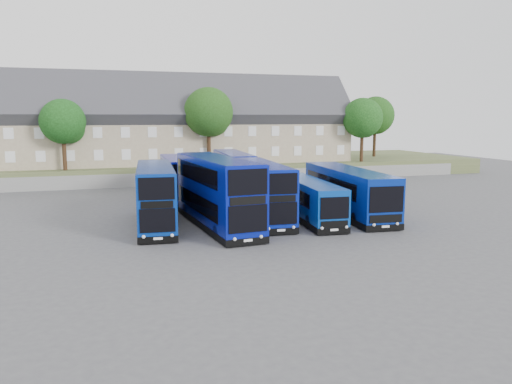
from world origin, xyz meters
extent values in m
plane|color=#48484D|center=(0.00, 0.00, 0.00)|extent=(120.00, 120.00, 0.00)
cube|color=slate|center=(0.00, 24.00, 0.75)|extent=(70.00, 0.40, 1.50)
cube|color=#4C5A32|center=(0.00, 34.00, 1.00)|extent=(80.00, 20.00, 2.00)
cube|color=#9E8A6F|center=(-18.00, 30.00, 5.00)|extent=(6.00, 8.00, 6.00)
cube|color=#37373C|center=(-18.00, 30.00, 8.00)|extent=(6.00, 10.40, 10.40)
cube|color=brown|center=(-16.50, 30.00, 11.84)|extent=(0.60, 0.90, 1.40)
cube|color=#9E8A6F|center=(-12.00, 30.00, 5.00)|extent=(6.00, 8.00, 6.00)
cube|color=#37373C|center=(-12.00, 30.00, 8.00)|extent=(6.00, 10.40, 10.40)
cube|color=brown|center=(-10.50, 30.00, 11.84)|extent=(0.60, 0.90, 1.40)
cube|color=#9E8A6F|center=(-6.00, 30.00, 5.00)|extent=(6.00, 8.00, 6.00)
cube|color=#37373C|center=(-6.00, 30.00, 8.00)|extent=(6.00, 10.40, 10.40)
cube|color=brown|center=(-4.50, 30.00, 11.84)|extent=(0.60, 0.90, 1.40)
cube|color=#9E8A6F|center=(0.00, 30.00, 5.00)|extent=(6.00, 8.00, 6.00)
cube|color=#37373C|center=(0.00, 30.00, 8.00)|extent=(6.00, 10.40, 10.40)
cube|color=brown|center=(1.50, 30.00, 11.84)|extent=(0.60, 0.90, 1.40)
cube|color=#9E8A6F|center=(6.00, 30.00, 5.00)|extent=(6.00, 8.00, 6.00)
cube|color=#37373C|center=(6.00, 30.00, 8.00)|extent=(6.00, 10.40, 10.40)
cube|color=brown|center=(7.50, 30.00, 11.84)|extent=(0.60, 0.90, 1.40)
cube|color=#9E8A6F|center=(12.00, 30.00, 5.00)|extent=(6.00, 8.00, 6.00)
cube|color=#37373C|center=(12.00, 30.00, 8.00)|extent=(6.00, 10.40, 10.40)
cube|color=brown|center=(13.50, 30.00, 11.84)|extent=(0.60, 0.90, 1.40)
cube|color=#9E8A6F|center=(18.00, 30.00, 5.00)|extent=(6.00, 8.00, 6.00)
cube|color=#37373C|center=(18.00, 30.00, 8.00)|extent=(6.00, 10.40, 10.40)
cube|color=brown|center=(19.50, 30.00, 11.84)|extent=(0.60, 0.90, 1.40)
cube|color=navy|center=(-6.72, 2.84, 2.32)|extent=(3.38, 10.90, 3.94)
cube|color=black|center=(-6.72, 2.84, 0.30)|extent=(3.42, 10.95, 0.45)
cube|color=black|center=(-7.19, -2.54, 1.51)|extent=(2.14, 0.25, 1.46)
cube|color=black|center=(-7.19, -2.54, 3.46)|extent=(2.14, 0.25, 1.37)
cylinder|color=black|center=(-8.06, -0.22, 0.50)|extent=(0.39, 1.02, 1.00)
cube|color=#07158D|center=(-2.59, 1.47, 2.61)|extent=(3.75, 12.34, 4.51)
cube|color=black|center=(-2.59, 1.47, 0.30)|extent=(3.79, 12.38, 0.45)
cube|color=black|center=(-2.09, -4.62, 1.71)|extent=(2.46, 0.26, 1.66)
cube|color=black|center=(-2.09, -4.62, 3.92)|extent=(2.46, 0.26, 1.55)
cylinder|color=black|center=(-3.50, -2.50, 0.50)|extent=(0.38, 1.02, 1.00)
cube|color=#081C9A|center=(1.13, 2.71, 2.32)|extent=(3.21, 10.88, 3.94)
cube|color=black|center=(1.13, 2.71, 0.30)|extent=(3.25, 10.92, 0.45)
cube|color=black|center=(0.74, -2.67, 1.51)|extent=(2.14, 0.21, 1.46)
cube|color=black|center=(0.74, -2.67, 3.46)|extent=(2.14, 0.21, 1.37)
cylinder|color=black|center=(-0.17, -0.37, 0.50)|extent=(0.37, 1.02, 1.00)
cube|color=#08109C|center=(-3.61, 13.71, 2.16)|extent=(2.66, 10.00, 3.62)
cube|color=black|center=(-3.61, 13.71, 0.30)|extent=(2.70, 10.04, 0.45)
cube|color=black|center=(-3.81, 8.72, 1.40)|extent=(1.96, 0.14, 1.35)
cube|color=black|center=(-3.81, 8.72, 3.20)|extent=(1.96, 0.14, 1.26)
cylinder|color=black|center=(-4.70, 10.99, 0.50)|extent=(0.34, 1.01, 1.00)
cube|color=#07188E|center=(2.18, 14.88, 2.29)|extent=(3.15, 10.73, 3.88)
cube|color=black|center=(2.18, 14.88, 0.30)|extent=(3.19, 10.77, 0.45)
cube|color=black|center=(1.81, 9.57, 1.49)|extent=(2.10, 0.21, 1.44)
cube|color=black|center=(1.81, 9.57, 3.42)|extent=(2.10, 0.21, 1.35)
cylinder|color=black|center=(0.92, 11.87, 0.50)|extent=(0.37, 1.02, 1.00)
cube|color=#093FA6|center=(4.61, 1.83, 1.67)|extent=(3.26, 11.01, 2.63)
cube|color=black|center=(4.61, 1.83, 0.30)|extent=(3.30, 11.06, 0.45)
cube|color=black|center=(4.10, -3.60, 1.85)|extent=(1.96, 0.24, 1.45)
cylinder|color=black|center=(3.33, -1.29, 0.50)|extent=(0.39, 1.02, 1.00)
cube|color=navy|center=(8.43, 2.87, 1.99)|extent=(3.89, 13.38, 3.28)
cube|color=black|center=(8.43, 2.87, 0.30)|extent=(3.93, 13.43, 0.45)
cube|color=black|center=(7.85, -3.73, 2.25)|extent=(2.44, 0.27, 1.76)
cylinder|color=black|center=(6.83, -1.40, 0.50)|extent=(0.39, 1.02, 1.00)
cylinder|color=#382314|center=(-14.00, 25.00, 3.88)|extent=(0.44, 0.44, 3.75)
sphere|color=#11330E|center=(-14.00, 25.00, 7.25)|extent=(4.80, 4.80, 4.80)
sphere|color=#11330E|center=(-13.40, 25.40, 6.50)|extent=(3.30, 3.30, 3.30)
cylinder|color=#382314|center=(2.00, 25.50, 4.25)|extent=(0.44, 0.44, 4.50)
sphere|color=#1C3A0F|center=(2.00, 25.50, 8.30)|extent=(5.76, 5.76, 5.76)
sphere|color=#1C3A0F|center=(2.60, 25.90, 7.40)|extent=(3.96, 3.96, 3.96)
cylinder|color=#382314|center=(22.00, 25.00, 4.00)|extent=(0.44, 0.44, 4.00)
sphere|color=black|center=(22.00, 25.00, 7.60)|extent=(5.12, 5.12, 5.12)
sphere|color=black|center=(22.60, 25.40, 6.80)|extent=(3.52, 3.52, 3.52)
cylinder|color=#382314|center=(28.00, 32.00, 4.12)|extent=(0.44, 0.44, 4.25)
sphere|color=#133D10|center=(28.00, 32.00, 7.95)|extent=(5.44, 5.44, 5.44)
sphere|color=#133D10|center=(28.60, 32.40, 7.10)|extent=(3.74, 3.74, 3.74)
camera|label=1|loc=(-10.33, -32.51, 7.71)|focal=35.00mm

